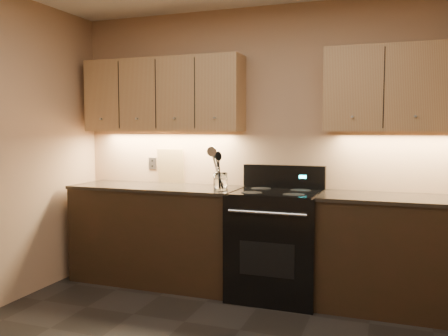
{
  "coord_description": "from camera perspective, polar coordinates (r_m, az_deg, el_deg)",
  "views": [
    {
      "loc": [
        1.03,
        -2.31,
        1.47
      ],
      "look_at": [
        -0.32,
        1.45,
        1.14
      ],
      "focal_mm": 38.0,
      "sensor_mm": 36.0,
      "label": 1
    }
  ],
  "objects": [
    {
      "name": "stove",
      "position": [
        4.22,
        6.31,
        -8.9
      ],
      "size": [
        0.76,
        0.68,
        1.14
      ],
      "color": "black",
      "rests_on": "ground"
    },
    {
      "name": "steel_spatula",
      "position": [
        4.2,
        -0.25,
        0.12
      ],
      "size": [
        0.21,
        0.1,
        0.39
      ],
      "primitive_type": null,
      "rotation": [
        0.07,
        -0.29,
        -0.21
      ],
      "color": "silver",
      "rests_on": "utensil_crock"
    },
    {
      "name": "outlet_plate",
      "position": [
        4.91,
        -8.6,
        0.55
      ],
      "size": [
        0.08,
        0.01,
        0.12
      ],
      "primitive_type": "cube",
      "color": "#B2B5BA",
      "rests_on": "wall_back"
    },
    {
      "name": "upper_cab_left",
      "position": [
        4.69,
        -7.37,
        8.69
      ],
      "size": [
        1.6,
        0.3,
        0.7
      ],
      "primitive_type": "cube",
      "color": "#A88854",
      "rests_on": "wall_back"
    },
    {
      "name": "upper_cab_right",
      "position": [
        4.18,
        22.06,
        8.89
      ],
      "size": [
        1.44,
        0.3,
        0.7
      ],
      "primitive_type": "cube",
      "color": "#A88854",
      "rests_on": "wall_back"
    },
    {
      "name": "counter_left",
      "position": [
        4.65,
        -8.05,
        -7.82
      ],
      "size": [
        1.62,
        0.62,
        0.93
      ],
      "color": "black",
      "rests_on": "ground"
    },
    {
      "name": "utensil_crock",
      "position": [
        4.22,
        -0.43,
        -1.67
      ],
      "size": [
        0.15,
        0.15,
        0.16
      ],
      "color": "white",
      "rests_on": "counter_left"
    },
    {
      "name": "cutting_board",
      "position": [
        4.79,
        -6.43,
        0.26
      ],
      "size": [
        0.28,
        0.08,
        0.34
      ],
      "primitive_type": "cube",
      "rotation": [
        0.11,
        0.0,
        0.08
      ],
      "color": "tan",
      "rests_on": "counter_left"
    },
    {
      "name": "black_turner",
      "position": [
        4.19,
        -0.21,
        -0.17
      ],
      "size": [
        0.19,
        0.16,
        0.35
      ],
      "primitive_type": null,
      "rotation": [
        -0.25,
        -0.18,
        0.43
      ],
      "color": "black",
      "rests_on": "utensil_crock"
    },
    {
      "name": "black_spoon",
      "position": [
        4.23,
        -0.47,
        -0.07
      ],
      "size": [
        0.09,
        0.18,
        0.35
      ],
      "primitive_type": null,
      "rotation": [
        0.36,
        0.07,
        0.04
      ],
      "color": "black",
      "rests_on": "utensil_crock"
    },
    {
      "name": "steel_skimmer",
      "position": [
        4.19,
        -0.02,
        0.03
      ],
      "size": [
        0.2,
        0.13,
        0.38
      ],
      "primitive_type": null,
      "rotation": [
        0.08,
        -0.31,
        0.04
      ],
      "color": "silver",
      "rests_on": "utensil_crock"
    },
    {
      "name": "counter_right",
      "position": [
        4.14,
        21.57,
        -9.68
      ],
      "size": [
        1.46,
        0.62,
        0.93
      ],
      "color": "black",
      "rests_on": "ground"
    },
    {
      "name": "wall_back",
      "position": [
        4.44,
        6.36,
        2.47
      ],
      "size": [
        4.0,
        0.04,
        2.6
      ],
      "primitive_type": "cube",
      "color": "tan",
      "rests_on": "ground"
    }
  ]
}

